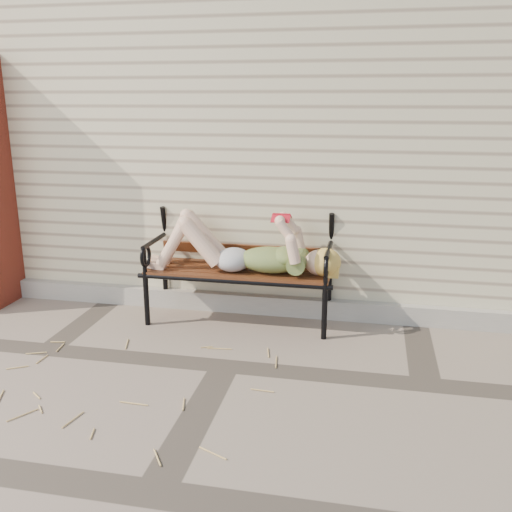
# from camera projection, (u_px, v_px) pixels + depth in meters

# --- Properties ---
(ground) EXTENTS (80.00, 80.00, 0.00)m
(ground) POSITION_uv_depth(u_px,v_px,m) (225.00, 366.00, 3.67)
(ground) COLOR gray
(ground) RESTS_ON ground
(house_wall) EXTENTS (8.00, 4.00, 3.00)m
(house_wall) POSITION_uv_depth(u_px,v_px,m) (293.00, 114.00, 6.10)
(house_wall) COLOR beige
(house_wall) RESTS_ON ground
(foundation_strip) EXTENTS (8.00, 0.10, 0.15)m
(foundation_strip) POSITION_uv_depth(u_px,v_px,m) (255.00, 304.00, 4.56)
(foundation_strip) COLOR #B0AC9F
(foundation_strip) RESTS_ON ground
(garden_bench) EXTENTS (1.52, 0.60, 0.98)m
(garden_bench) POSITION_uv_depth(u_px,v_px,m) (241.00, 249.00, 4.35)
(garden_bench) COLOR black
(garden_bench) RESTS_ON ground
(reading_woman) EXTENTS (1.43, 0.33, 0.45)m
(reading_woman) POSITION_uv_depth(u_px,v_px,m) (239.00, 249.00, 4.22)
(reading_woman) COLOR #093842
(reading_woman) RESTS_ON ground
(straw_scatter) EXTENTS (2.99, 1.80, 0.01)m
(straw_scatter) POSITION_uv_depth(u_px,v_px,m) (136.00, 387.00, 3.38)
(straw_scatter) COLOR tan
(straw_scatter) RESTS_ON ground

